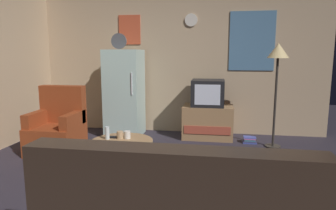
{
  "coord_description": "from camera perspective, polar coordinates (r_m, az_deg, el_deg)",
  "views": [
    {
      "loc": [
        0.72,
        -3.14,
        1.44
      ],
      "look_at": [
        0.06,
        0.9,
        0.75
      ],
      "focal_mm": 32.9,
      "sensor_mm": 36.0,
      "label": 1
    }
  ],
  "objects": [
    {
      "name": "mug_ceramic_white",
      "position": [
        3.69,
        -7.55,
        -5.48
      ],
      "size": [
        0.08,
        0.08,
        0.09
      ],
      "primitive_type": "cylinder",
      "color": "silver",
      "rests_on": "coffee_table"
    },
    {
      "name": "wall_with_art",
      "position": [
        5.64,
        2.07,
        8.62
      ],
      "size": [
        5.2,
        0.12,
        2.68
      ],
      "color": "tan",
      "rests_on": "ground_plane"
    },
    {
      "name": "crt_tv",
      "position": [
        5.23,
        7.41,
        2.25
      ],
      "size": [
        0.54,
        0.51,
        0.44
      ],
      "color": "black",
      "rests_on": "tv_stand"
    },
    {
      "name": "wine_glass",
      "position": [
        3.69,
        -11.18,
        -5.1
      ],
      "size": [
        0.05,
        0.05,
        0.15
      ],
      "primitive_type": "cylinder",
      "color": "silver",
      "rests_on": "coffee_table"
    },
    {
      "name": "mug_ceramic_tan",
      "position": [
        3.7,
        -8.89,
        -5.49
      ],
      "size": [
        0.08,
        0.08,
        0.09
      ],
      "primitive_type": "cylinder",
      "color": "tan",
      "rests_on": "coffee_table"
    },
    {
      "name": "ground_plane",
      "position": [
        3.53,
        -3.43,
        -14.54
      ],
      "size": [
        12.0,
        12.0,
        0.0
      ],
      "primitive_type": "plane",
      "color": "#2D2833"
    },
    {
      "name": "armchair",
      "position": [
        4.82,
        -19.78,
        -4.21
      ],
      "size": [
        0.68,
        0.68,
        0.96
      ],
      "color": "maroon",
      "rests_on": "ground_plane"
    },
    {
      "name": "fridge",
      "position": [
        5.43,
        -8.07,
        2.22
      ],
      "size": [
        0.6,
        0.62,
        1.77
      ],
      "color": "silver",
      "rests_on": "ground_plane"
    },
    {
      "name": "standing_lamp",
      "position": [
        4.9,
        19.67,
        8.06
      ],
      "size": [
        0.32,
        0.32,
        1.59
      ],
      "color": "#332D28",
      "rests_on": "ground_plane"
    },
    {
      "name": "coffee_table",
      "position": [
        3.69,
        -8.46,
        -9.82
      ],
      "size": [
        0.72,
        0.72,
        0.44
      ],
      "color": "#9E754C",
      "rests_on": "ground_plane"
    },
    {
      "name": "remote_control",
      "position": [
        3.74,
        -10.09,
        -5.87
      ],
      "size": [
        0.15,
        0.06,
        0.02
      ],
      "primitive_type": "cube",
      "rotation": [
        0.0,
        0.0,
        0.08
      ],
      "color": "black",
      "rests_on": "coffee_table"
    },
    {
      "name": "tv_stand",
      "position": [
        5.31,
        7.38,
        -3.12
      ],
      "size": [
        0.84,
        0.53,
        0.56
      ],
      "color": "#9E754C",
      "rests_on": "ground_plane"
    },
    {
      "name": "book_stack",
      "position": [
        5.2,
        14.87,
        -6.28
      ],
      "size": [
        0.22,
        0.17,
        0.1
      ],
      "color": "#3C489C",
      "rests_on": "ground_plane"
    }
  ]
}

